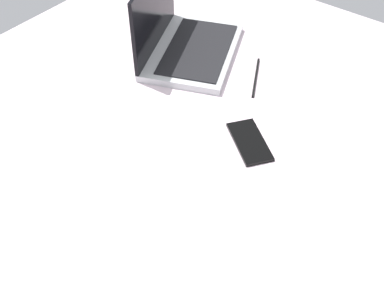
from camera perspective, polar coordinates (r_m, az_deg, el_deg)
The scene contains 4 objects.
bed_mattress at distance 110.44cm, azimuth -5.45°, elevation -5.55°, with size 180.00×140.00×18.00cm, color silver.
laptop at distance 133.36cm, azimuth -1.17°, elevation 12.80°, with size 39.28×33.86×23.00cm.
cell_phone at distance 108.10cm, azimuth 7.13°, elevation 0.29°, with size 6.80×14.00×0.80cm, color black.
charger_cable at distance 127.04cm, azimuth 7.90°, elevation 8.18°, with size 17.00×0.60×0.60cm, color black.
Camera 1 is at (-48.27, -50.21, 94.71)cm, focal length 43.08 mm.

